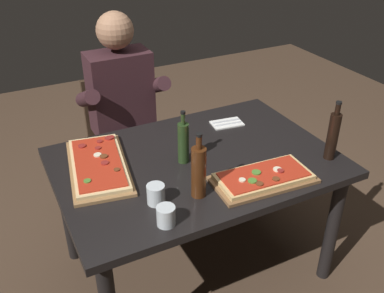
% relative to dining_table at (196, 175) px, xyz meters
% --- Properties ---
extents(ground_plane, '(6.40, 6.40, 0.00)m').
position_rel_dining_table_xyz_m(ground_plane, '(0.00, 0.00, -0.64)').
color(ground_plane, '#4C3828').
extents(dining_table, '(1.40, 0.96, 0.74)m').
position_rel_dining_table_xyz_m(dining_table, '(0.00, 0.00, 0.00)').
color(dining_table, black).
rests_on(dining_table, ground_plane).
extents(pizza_rectangular_front, '(0.50, 0.27, 0.05)m').
position_rel_dining_table_xyz_m(pizza_rectangular_front, '(0.19, -0.31, 0.12)').
color(pizza_rectangular_front, brown).
rests_on(pizza_rectangular_front, dining_table).
extents(pizza_rectangular_left, '(0.37, 0.60, 0.05)m').
position_rel_dining_table_xyz_m(pizza_rectangular_left, '(-0.47, 0.14, 0.12)').
color(pizza_rectangular_left, olive).
rests_on(pizza_rectangular_left, dining_table).
extents(wine_bottle_dark, '(0.06, 0.06, 0.31)m').
position_rel_dining_table_xyz_m(wine_bottle_dark, '(0.61, -0.29, 0.23)').
color(wine_bottle_dark, black).
rests_on(wine_bottle_dark, dining_table).
extents(oil_bottle_amber, '(0.06, 0.06, 0.28)m').
position_rel_dining_table_xyz_m(oil_bottle_amber, '(-0.07, 0.01, 0.21)').
color(oil_bottle_amber, '#233819').
rests_on(oil_bottle_amber, dining_table).
extents(vinegar_bottle_green, '(0.07, 0.07, 0.31)m').
position_rel_dining_table_xyz_m(vinegar_bottle_green, '(-0.13, -0.27, 0.22)').
color(vinegar_bottle_green, '#47230F').
rests_on(vinegar_bottle_green, dining_table).
extents(tumbler_near_camera, '(0.08, 0.08, 0.09)m').
position_rel_dining_table_xyz_m(tumbler_near_camera, '(-0.32, -0.23, 0.13)').
color(tumbler_near_camera, silver).
rests_on(tumbler_near_camera, dining_table).
extents(tumbler_far_side, '(0.08, 0.08, 0.09)m').
position_rel_dining_table_xyz_m(tumbler_far_side, '(-0.34, -0.38, 0.14)').
color(tumbler_far_side, silver).
rests_on(tumbler_far_side, dining_table).
extents(napkin_cutlery_set, '(0.19, 0.13, 0.01)m').
position_rel_dining_table_xyz_m(napkin_cutlery_set, '(0.34, 0.26, 0.10)').
color(napkin_cutlery_set, white).
rests_on(napkin_cutlery_set, dining_table).
extents(diner_chair, '(0.44, 0.44, 0.87)m').
position_rel_dining_table_xyz_m(diner_chair, '(-0.13, 0.86, -0.16)').
color(diner_chair, '#3D2B1E').
rests_on(diner_chair, ground_plane).
extents(seated_diner, '(0.53, 0.41, 1.33)m').
position_rel_dining_table_xyz_m(seated_diner, '(-0.13, 0.74, 0.10)').
color(seated_diner, '#23232D').
rests_on(seated_diner, ground_plane).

